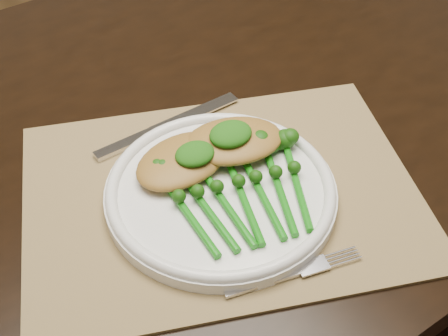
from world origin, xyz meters
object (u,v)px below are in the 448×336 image
dining_table (210,259)px  placemat (221,194)px  chicken_fillet_left (182,160)px  broccolini_bundle (244,199)px  dinner_plate (221,191)px

dining_table → placemat: placemat is taller
dining_table → chicken_fillet_left: size_ratio=12.43×
chicken_fillet_left → broccolini_bundle: bearing=-79.8°
dining_table → broccolini_bundle: (-0.07, -0.21, 0.40)m
broccolini_bundle → chicken_fillet_left: bearing=123.0°
dinner_plate → placemat: bearing=54.2°
placemat → broccolini_bundle: size_ratio=2.30×
dinner_plate → chicken_fillet_left: (-0.02, 0.06, 0.02)m
dinner_plate → broccolini_bundle: size_ratio=1.35×
chicken_fillet_left → broccolini_bundle: chicken_fillet_left is taller
dining_table → dinner_plate: 0.44m
placemat → broccolini_bundle: broccolini_bundle is taller
dinner_plate → dining_table: bearing=64.7°
dinner_plate → chicken_fillet_left: bearing=110.8°
placemat → dinner_plate: (-0.01, -0.01, 0.02)m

